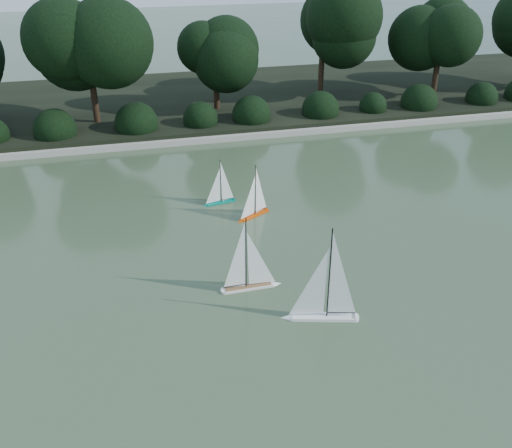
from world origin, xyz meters
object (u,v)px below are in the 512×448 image
object	(u,v)px
sailboat_white_b	(253,276)
sailboat_teal	(218,197)
sailboat_white_a	(318,304)
sailboat_orange	(252,209)

from	to	relation	value
sailboat_white_b	sailboat_teal	distance (m)	3.66
sailboat_white_b	sailboat_teal	size ratio (longest dim) A/B	1.37
sailboat_white_a	sailboat_white_b	distance (m)	1.45
sailboat_white_b	sailboat_orange	world-z (taller)	sailboat_white_b
sailboat_white_a	sailboat_orange	distance (m)	3.96
sailboat_teal	sailboat_white_b	bearing A→B (deg)	-90.45
sailboat_white_b	sailboat_teal	xyz separation A→B (m)	(0.03, 3.66, -0.06)
sailboat_white_a	sailboat_white_b	xyz separation A→B (m)	(-0.86, 1.17, -0.04)
sailboat_white_a	sailboat_teal	bearing A→B (deg)	99.74
sailboat_white_a	sailboat_teal	size ratio (longest dim) A/B	1.58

